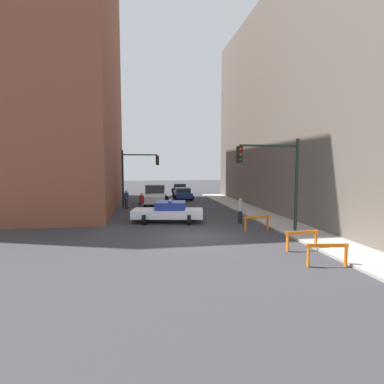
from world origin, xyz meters
TOP-DOWN VIEW (x-y plane):
  - ground_plane at (0.00, 0.00)m, footprint 120.00×120.00m
  - sidewalk_right at (6.20, 0.00)m, footprint 2.40×44.00m
  - building_corner_left at (-12.00, 14.00)m, footprint 14.00×20.00m
  - building_right at (13.40, 8.00)m, footprint 12.00×28.00m
  - traffic_light_near at (4.73, 0.36)m, footprint 3.64×0.35m
  - traffic_light_far at (-3.30, 13.03)m, footprint 3.44×0.35m
  - police_car at (-0.98, 4.69)m, footprint 4.96×2.90m
  - white_truck at (-1.44, 13.88)m, footprint 2.98×5.57m
  - parked_car_near at (1.90, 17.96)m, footprint 2.43×4.39m
  - parked_car_mid at (2.57, 25.65)m, footprint 2.54×4.45m
  - pedestrian_crossing at (-2.73, 8.76)m, footprint 0.51×0.51m
  - pedestrian_corner at (-4.03, 11.42)m, footprint 0.51×0.51m
  - pedestrian_sidewalk at (3.68, 3.52)m, footprint 0.51×0.51m
  - barrier_front at (4.10, -5.26)m, footprint 1.59×0.38m
  - barrier_mid at (4.32, -3.09)m, footprint 1.60×0.23m
  - barrier_back at (3.83, 1.00)m, footprint 1.60×0.31m

SIDE VIEW (x-z plane):
  - ground_plane at x=0.00m, z-range 0.00..0.00m
  - sidewalk_right at x=6.20m, z-range 0.00..0.12m
  - barrier_front at x=4.10m, z-range 0.17..1.07m
  - barrier_mid at x=4.32m, z-range 0.17..1.07m
  - barrier_back at x=3.83m, z-range 0.17..1.07m
  - parked_car_near at x=1.90m, z-range 0.02..1.33m
  - parked_car_mid at x=2.57m, z-range 0.02..1.33m
  - police_car at x=-0.98m, z-range -0.04..1.48m
  - pedestrian_crossing at x=-2.73m, z-range 0.03..1.69m
  - pedestrian_corner at x=-4.03m, z-range 0.03..1.69m
  - pedestrian_sidewalk at x=3.68m, z-range 0.03..1.69m
  - white_truck at x=-1.44m, z-range -0.04..1.86m
  - traffic_light_far at x=-3.30m, z-range 0.80..6.00m
  - traffic_light_near at x=4.73m, z-range 0.93..6.13m
  - building_right at x=13.40m, z-range 0.00..17.81m
  - building_corner_left at x=-12.00m, z-range 0.00..24.41m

